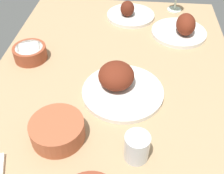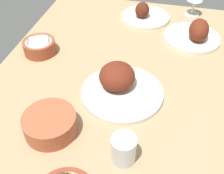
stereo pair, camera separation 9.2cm
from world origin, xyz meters
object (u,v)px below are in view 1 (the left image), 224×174
(plate_far_side, at_px, (182,29))
(water_tumbler, at_px, (137,147))
(bowl_onions, at_px, (57,130))
(plate_near_viewer, at_px, (130,14))
(plate_center_main, at_px, (119,83))
(bowl_cream, at_px, (30,52))

(plate_far_side, xyz_separation_m, water_tumbler, (-0.64, 0.18, 0.01))
(plate_far_side, relative_size, bowl_onions, 1.53)
(plate_near_viewer, bearing_deg, water_tumbler, -175.79)
(plate_center_main, relative_size, plate_far_side, 1.15)
(plate_far_side, bearing_deg, water_tumbler, 164.60)
(plate_far_side, bearing_deg, bowl_onions, 145.98)
(plate_center_main, bearing_deg, water_tumbler, -165.59)
(plate_center_main, bearing_deg, bowl_onions, 143.19)
(bowl_onions, bearing_deg, bowl_cream, 28.68)
(plate_center_main, bearing_deg, bowl_cream, 67.45)
(plate_center_main, distance_m, plate_near_viewer, 0.51)
(water_tumbler, bearing_deg, plate_near_viewer, 4.21)
(plate_far_side, height_order, water_tumbler, plate_far_side)
(plate_center_main, distance_m, bowl_onions, 0.27)
(plate_center_main, height_order, plate_far_side, plate_far_side)
(plate_near_viewer, height_order, bowl_onions, plate_near_viewer)
(bowl_onions, distance_m, water_tumbler, 0.23)
(bowl_onions, bearing_deg, plate_far_side, -34.02)
(plate_center_main, xyz_separation_m, bowl_cream, (0.15, 0.36, -0.00))
(bowl_onions, bearing_deg, plate_near_viewer, -13.04)
(plate_center_main, relative_size, bowl_onions, 1.77)
(plate_near_viewer, xyz_separation_m, bowl_onions, (-0.73, 0.17, 0.01))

